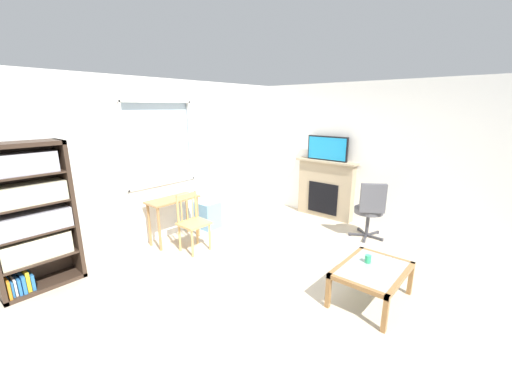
{
  "coord_description": "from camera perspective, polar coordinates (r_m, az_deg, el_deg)",
  "views": [
    {
      "loc": [
        -2.99,
        -2.21,
        2.19
      ],
      "look_at": [
        0.2,
        0.52,
        1.05
      ],
      "focal_mm": 22.01,
      "sensor_mm": 36.0,
      "label": 1
    }
  ],
  "objects": [
    {
      "name": "tv",
      "position": [
        6.33,
        12.83,
        7.73
      ],
      "size": [
        0.06,
        0.84,
        0.47
      ],
      "color": "black",
      "rests_on": "fireplace"
    },
    {
      "name": "bookshelf",
      "position": [
        4.61,
        -35.84,
        -3.45
      ],
      "size": [
        0.9,
        0.38,
        1.81
      ],
      "color": "#38281E",
      "rests_on": "ground"
    },
    {
      "name": "fireplace",
      "position": [
        6.5,
        12.49,
        0.57
      ],
      "size": [
        0.26,
        1.26,
        1.17
      ],
      "color": "tan",
      "rests_on": "ground"
    },
    {
      "name": "wooden_chair",
      "position": [
        4.98,
        -11.45,
        -5.37
      ],
      "size": [
        0.43,
        0.41,
        0.9
      ],
      "color": "tan",
      "rests_on": "ground"
    },
    {
      "name": "office_chair",
      "position": [
        5.61,
        20.03,
        -2.7
      ],
      "size": [
        0.61,
        0.57,
        1.0
      ],
      "color": "#4C4C51",
      "rests_on": "ground"
    },
    {
      "name": "sippy_cup",
      "position": [
        3.99,
        19.68,
        -11.37
      ],
      "size": [
        0.07,
        0.07,
        0.09
      ],
      "primitive_type": "cylinder",
      "color": "#33B770",
      "rests_on": "coffee_table"
    },
    {
      "name": "plastic_drawer_unit",
      "position": [
        5.93,
        -8.78,
        -4.11
      ],
      "size": [
        0.35,
        0.4,
        0.49
      ],
      "primitive_type": "cube",
      "color": "#72ADDB",
      "rests_on": "ground"
    },
    {
      "name": "wall_back_with_window",
      "position": [
        5.56,
        -15.98,
        5.26
      ],
      "size": [
        5.36,
        0.15,
        2.63
      ],
      "color": "white",
      "rests_on": "ground"
    },
    {
      "name": "ground",
      "position": [
        4.32,
        3.72,
        -15.41
      ],
      "size": [
        6.36,
        5.75,
        0.02
      ],
      "primitive_type": "cube",
      "color": "beige"
    },
    {
      "name": "coffee_table",
      "position": [
        3.93,
        20.37,
        -13.57
      ],
      "size": [
        0.93,
        0.67,
        0.42
      ],
      "color": "#8C9E99",
      "rests_on": "ground"
    },
    {
      "name": "desk_under_window",
      "position": [
        5.35,
        -14.8,
        -2.66
      ],
      "size": [
        0.85,
        0.39,
        0.74
      ],
      "color": "#A37547",
      "rests_on": "ground"
    },
    {
      "name": "wall_right",
      "position": [
        6.21,
        19.45,
        6.24
      ],
      "size": [
        0.12,
        4.95,
        2.63
      ],
      "primitive_type": "cube",
      "color": "white",
      "rests_on": "ground"
    }
  ]
}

